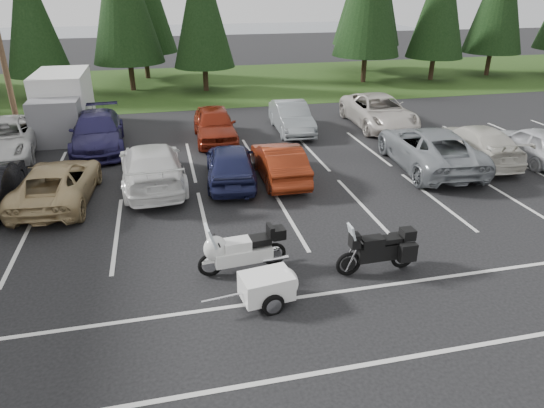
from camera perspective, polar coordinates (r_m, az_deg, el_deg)
The scene contains 22 objects.
ground at distance 15.00m, azimuth 0.91°, elevation -3.12°, with size 120.00×120.00×0.00m, color black.
grass_strip at distance 37.66m, azimuth -8.13°, elevation 13.80°, with size 80.00×16.00×0.01m, color #203D13.
lake_water at distance 68.60m, azimuth -7.30°, elevation 18.71°, with size 70.00×50.00×0.02m, color slate.
box_truck at distance 26.40m, azimuth -23.56°, elevation 10.58°, with size 2.40×5.60×2.90m, color silver, non-canonical shape.
stall_markings at distance 16.74m, azimuth -0.73°, elevation 0.01°, with size 32.00×16.00×0.01m, color silver.
conifer_3 at distance 35.07m, azimuth -26.63°, elevation 19.51°, with size 3.87×3.87×9.02m.
conifer_5 at distance 34.63m, azimuth -8.30°, elevation 22.24°, with size 4.14×4.14×9.63m.
car_near_2 at distance 18.23m, azimuth -23.98°, elevation 2.29°, with size 2.33×5.04×1.40m, color tan.
car_near_3 at distance 18.53m, azimuth -13.97°, elevation 4.41°, with size 2.23×5.49×1.59m, color white.
car_near_4 at distance 18.40m, azimuth -4.92°, elevation 4.81°, with size 1.80×4.47×1.52m, color #1C2047.
car_near_5 at distance 18.62m, azimuth 0.86°, elevation 4.97°, with size 1.50×4.30×1.42m, color maroon.
car_near_6 at distance 20.89m, azimuth 17.97°, elevation 6.33°, with size 2.76×5.98×1.66m, color gray.
car_near_7 at distance 22.41m, azimuth 22.71°, elevation 6.62°, with size 2.12×5.22×1.51m, color beige.
car_near_8 at distance 23.42m, azimuth 28.39°, elevation 6.23°, with size 1.76×4.36×1.49m, color silver.
car_far_0 at distance 24.18m, azimuth -29.08°, elevation 6.74°, with size 2.65×5.75×1.60m, color silver.
car_far_1 at distance 23.53m, azimuth -19.85°, elevation 7.99°, with size 2.25×5.54×1.61m, color #201C47.
car_far_2 at distance 23.54m, azimuth -6.76°, elevation 9.29°, with size 1.88×4.68×1.60m, color maroon.
car_far_3 at distance 24.87m, azimuth 2.30°, elevation 10.14°, with size 1.57×4.51×1.49m, color gray.
car_far_4 at distance 26.38m, azimuth 12.44°, elevation 10.59°, with size 2.68×5.81×1.62m, color beige.
touring_motorcycle at distance 12.68m, azimuth -3.49°, elevation -4.98°, with size 2.65×0.82×1.47m, color silver, non-canonical shape.
cargo_trailer at distance 11.61m, azimuth -0.67°, elevation -9.95°, with size 1.73×0.98×0.80m, color white, non-canonical shape.
adventure_motorcycle at distance 12.90m, azimuth 12.28°, elevation -4.92°, with size 2.46×0.86×1.50m, color black, non-canonical shape.
Camera 1 is at (-3.22, -12.86, 7.01)m, focal length 32.00 mm.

